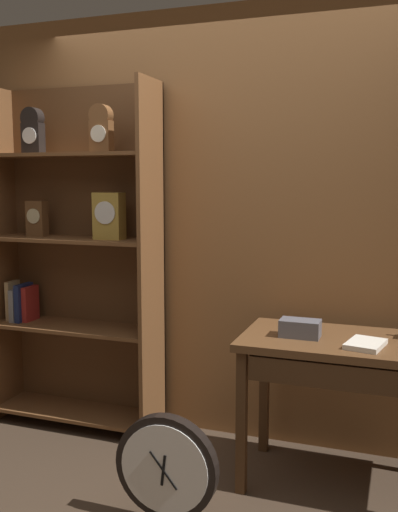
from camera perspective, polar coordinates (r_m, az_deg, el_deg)
back_wood_panel at (r=3.51m, az=4.22°, el=2.78°), size 4.80×0.05×2.60m
bookshelf at (r=3.78m, az=-12.11°, el=-0.22°), size 1.11×0.35×2.17m
workbench at (r=3.06m, az=15.98°, el=-9.94°), size 1.25×0.59×0.79m
toolbox_small at (r=3.04m, az=9.91°, el=-7.02°), size 0.20×0.12×0.09m
open_repair_manual at (r=2.95m, az=16.06°, el=-8.32°), size 0.20×0.25×0.02m
round_clock_large at (r=2.83m, az=-3.22°, el=-20.26°), size 0.49×0.11×0.53m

